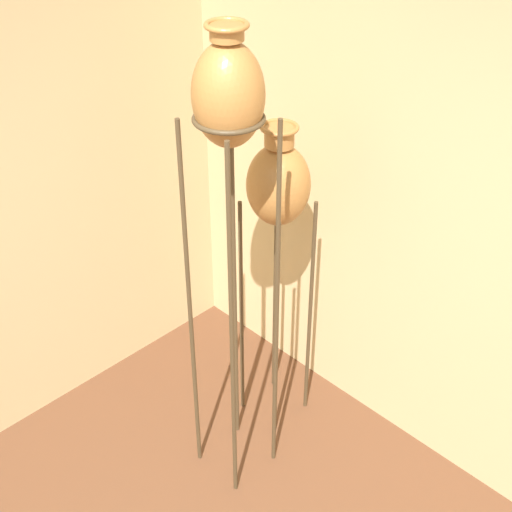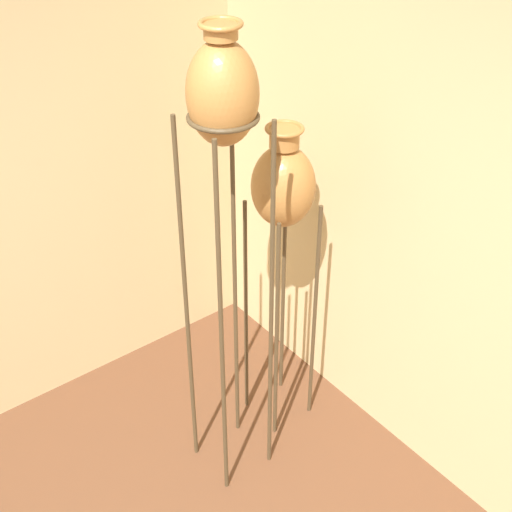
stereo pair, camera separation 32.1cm
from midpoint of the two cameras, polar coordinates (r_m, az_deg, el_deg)
name	(u,v)px [view 2 (the right image)]	position (r m, az deg, el deg)	size (l,w,h in m)	color
vase_stand_tall	(223,115)	(2.69, 0.82, 11.14)	(0.29, 0.29, 2.25)	#473823
vase_stand_medium	(283,192)	(3.24, 5.03, 5.02)	(0.29, 0.29, 1.70)	#473823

